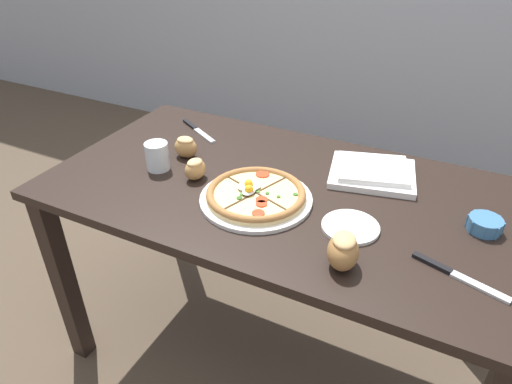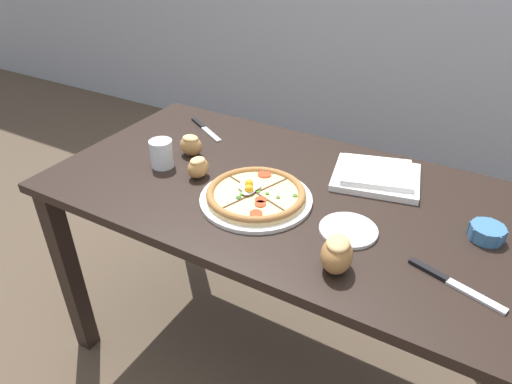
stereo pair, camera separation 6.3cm
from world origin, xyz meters
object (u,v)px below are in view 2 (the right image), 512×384
(pizza, at_px, (256,195))
(side_saucer, at_px, (348,230))
(bread_piece_mid, at_px, (337,253))
(knife_main, at_px, (205,129))
(knife_spare, at_px, (454,284))
(water_glass, at_px, (162,155))
(bread_piece_near, at_px, (191,145))
(dining_table, at_px, (280,216))
(napkin_folded, at_px, (376,175))
(bread_piece_far, at_px, (198,167))
(ramekin_bowl, at_px, (487,232))

(pizza, xyz_separation_m, side_saucer, (0.28, -0.01, -0.01))
(bread_piece_mid, xyz_separation_m, knife_main, (-0.71, 0.48, -0.04))
(knife_spare, height_order, water_glass, water_glass)
(knife_main, xyz_separation_m, knife_spare, (0.97, -0.40, 0.00))
(water_glass, bearing_deg, bread_piece_near, 72.40)
(bread_piece_mid, distance_m, knife_spare, 0.27)
(pizza, bearing_deg, knife_main, 141.52)
(dining_table, bearing_deg, knife_main, 153.11)
(pizza, relative_size, bread_piece_mid, 2.83)
(bread_piece_mid, bearing_deg, water_glass, 164.60)
(napkin_folded, bearing_deg, bread_piece_far, -152.11)
(dining_table, relative_size, pizza, 4.38)
(ramekin_bowl, bearing_deg, water_glass, -173.21)
(side_saucer, bearing_deg, water_glass, 176.98)
(ramekin_bowl, bearing_deg, knife_spare, -100.25)
(water_glass, relative_size, side_saucer, 0.59)
(dining_table, height_order, knife_main, knife_main)
(ramekin_bowl, bearing_deg, pizza, -166.62)
(ramekin_bowl, distance_m, napkin_folded, 0.36)
(ramekin_bowl, bearing_deg, napkin_folded, 156.61)
(bread_piece_mid, xyz_separation_m, bread_piece_far, (-0.53, 0.19, -0.01))
(ramekin_bowl, height_order, bread_piece_mid, bread_piece_mid)
(bread_piece_mid, bearing_deg, pizza, 152.75)
(bread_piece_mid, bearing_deg, dining_table, 136.73)
(pizza, height_order, bread_piece_mid, bread_piece_mid)
(water_glass, bearing_deg, bread_piece_far, 0.24)
(bread_piece_near, bearing_deg, knife_spare, -13.41)
(bread_piece_far, distance_m, knife_main, 0.35)
(knife_main, distance_m, side_saucer, 0.77)
(ramekin_bowl, xyz_separation_m, napkin_folded, (-0.33, 0.14, -0.00))
(pizza, xyz_separation_m, bread_piece_mid, (0.31, -0.16, 0.03))
(ramekin_bowl, bearing_deg, dining_table, -175.86)
(napkin_folded, height_order, bread_piece_near, bread_piece_near)
(water_glass, bearing_deg, bread_piece_mid, -15.40)
(knife_spare, bearing_deg, knife_main, 174.37)
(ramekin_bowl, distance_m, knife_main, 1.02)
(ramekin_bowl, distance_m, bread_piece_mid, 0.42)
(napkin_folded, distance_m, bread_piece_far, 0.55)
(napkin_folded, xyz_separation_m, side_saucer, (0.02, -0.29, -0.01))
(bread_piece_mid, distance_m, water_glass, 0.70)
(water_glass, bearing_deg, knife_spare, -6.37)
(dining_table, xyz_separation_m, pizza, (-0.03, -0.10, 0.12))
(bread_piece_near, distance_m, bread_piece_far, 0.15)
(knife_main, height_order, knife_spare, same)
(bread_piece_near, distance_m, bread_piece_mid, 0.70)
(ramekin_bowl, relative_size, knife_main, 0.44)
(bread_piece_near, relative_size, bread_piece_mid, 0.73)
(dining_table, relative_size, knife_main, 6.83)
(dining_table, distance_m, bread_piece_far, 0.30)
(dining_table, relative_size, ramekin_bowl, 15.47)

